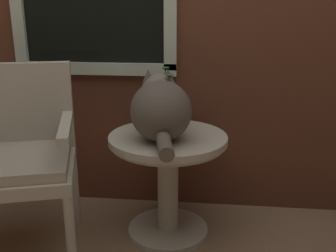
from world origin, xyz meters
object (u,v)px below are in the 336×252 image
at_px(wicker_chair, 17,150).
at_px(pewter_vase_with_ivy, 166,110).
at_px(wicker_side_table, 168,165).
at_px(cat, 161,107).

relative_size(wicker_chair, pewter_vase_with_ivy, 2.84).
bearing_deg(wicker_side_table, wicker_chair, -164.68).
xyz_separation_m(cat, pewter_vase_with_ivy, (0.01, 0.16, -0.06)).
distance_m(wicker_side_table, wicker_chair, 0.75).
xyz_separation_m(wicker_chair, pewter_vase_with_ivy, (0.69, 0.32, 0.14)).
distance_m(wicker_chair, pewter_vase_with_ivy, 0.77).
relative_size(wicker_side_table, cat, 0.93).
bearing_deg(pewter_vase_with_ivy, wicker_side_table, -77.81).
relative_size(cat, pewter_vase_with_ivy, 2.01).
xyz_separation_m(wicker_chair, cat, (0.68, 0.15, 0.19)).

